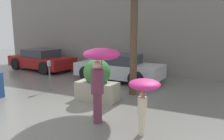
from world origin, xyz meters
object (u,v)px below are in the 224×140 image
Objects in this scene: parking_meter at (49,69)px; planter_box at (97,80)px; parked_car_near at (119,68)px; parked_car_far at (41,60)px; person_child at (144,91)px; person_adult at (100,66)px.

planter_box is at bearing -5.53° from parking_meter.
planter_box reaches higher than parked_car_near.
parked_car_near is 0.95× the size of parked_car_far.
planter_box reaches higher than parked_car_far.
parking_meter is at bearing -155.76° from person_child.
parking_meter is at bearing -124.77° from parked_car_far.
person_child is at bearing -25.10° from parking_meter.
parked_car_near is (-2.75, 4.99, -0.48)m from person_child.
parked_car_far reaches higher than parking_meter.
person_adult is (1.02, -1.67, 0.80)m from planter_box.
parking_meter is (-2.26, 0.22, 0.17)m from planter_box.
planter_box is at bearing -165.66° from parked_car_near.
parked_car_near is at bearing 59.26° from parking_meter.
parked_car_near is 3.55× the size of parking_meter.
planter_box is 2.28m from parking_meter.
person_child is (1.19, -0.21, -0.42)m from person_adult.
person_adult reaches higher than parked_car_far.
parked_car_near is at bearing 99.80° from planter_box.
person_child is at bearing 0.58° from person_adult.
parking_meter is (-4.48, 2.10, -0.21)m from person_child.
parked_car_near is at bearing 168.21° from person_child.
person_adult is 1.28m from person_child.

